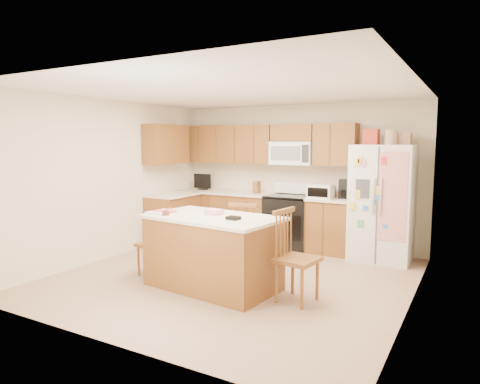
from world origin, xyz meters
The scene contains 9 objects.
ground centered at (0.00, 0.00, 0.00)m, with size 4.50×4.50×0.00m, color #8E6D53.
room_shell centered at (0.00, 0.00, 1.44)m, with size 4.60×4.60×2.52m.
cabinetry centered at (-0.98, 1.79, 0.91)m, with size 3.36×1.56×2.15m.
stove centered at (0.00, 1.94, 0.47)m, with size 0.76×0.65×1.13m.
refrigerator centered at (1.57, 1.87, 0.92)m, with size 0.90×0.79×2.04m.
island centered at (-0.03, -0.48, 0.46)m, with size 1.78×1.17×1.01m.
windsor_chair_left centered at (-1.00, -0.44, 0.44)m, with size 0.42×0.44×0.93m.
windsor_chair_back centered at (0.05, 0.26, 0.48)m, with size 0.49×0.47×1.01m.
windsor_chair_right centered at (1.06, -0.42, 0.50)m, with size 0.49×0.51×1.07m.
Camera 1 is at (2.85, -4.92, 1.82)m, focal length 32.00 mm.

